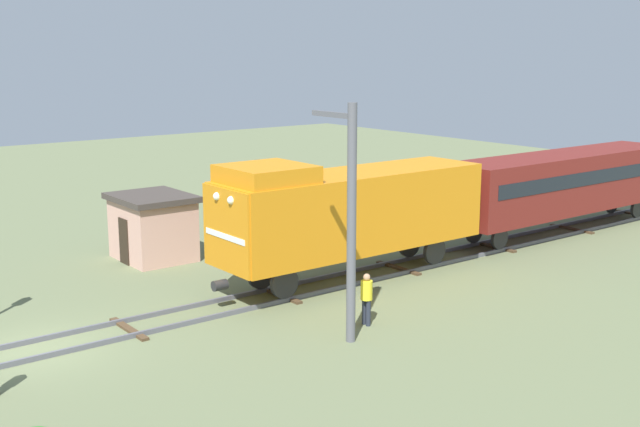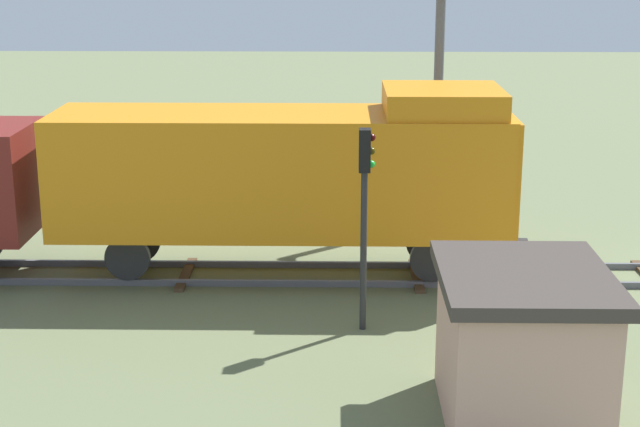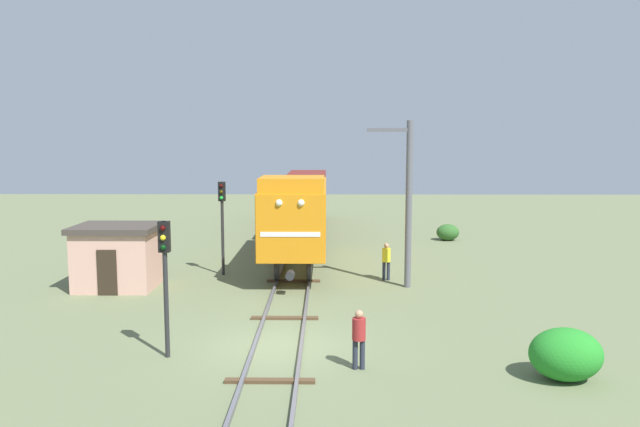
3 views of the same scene
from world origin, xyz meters
TOP-DOWN VIEW (x-y plane):
  - locomotive at (0.00, 11.85)m, footprint 2.90×11.60m
  - traffic_signal_mid at (-3.40, 10.12)m, footprint 0.32×0.34m
  - worker_by_signal at (4.20, 9.11)m, footprint 0.38×0.38m
  - catenary_mast at (4.93, 7.79)m, footprint 1.94×0.28m
  - relay_hut at (-7.50, 7.50)m, footprint 3.50×2.90m
  - bush_far at (9.12, 20.20)m, footprint 1.42×1.16m

SIDE VIEW (x-z plane):
  - bush_far at x=9.12m, z-range 0.00..1.03m
  - worker_by_signal at x=4.20m, z-range 0.15..1.85m
  - relay_hut at x=-7.50m, z-range 0.02..2.76m
  - locomotive at x=0.00m, z-range 0.47..5.07m
  - traffic_signal_mid at x=-3.40m, z-range 0.85..5.26m
  - catenary_mast at x=4.93m, z-range 0.24..7.41m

